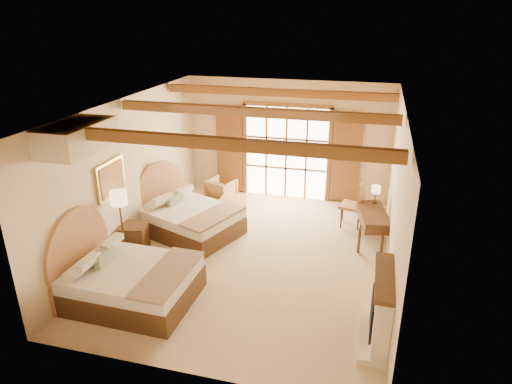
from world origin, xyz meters
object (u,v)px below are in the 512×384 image
(bed_near, at_px, (123,277))
(desk, at_px, (372,225))
(nightstand, at_px, (134,239))
(armchair, at_px, (221,190))
(bed_far, at_px, (185,216))

(bed_near, bearing_deg, desk, 40.11)
(bed_near, relative_size, nightstand, 3.40)
(armchair, bearing_deg, bed_far, 101.42)
(nightstand, bearing_deg, armchair, 60.74)
(bed_far, bearing_deg, bed_near, -69.77)
(bed_near, xyz_separation_m, nightstand, (-0.66, 1.57, -0.11))
(bed_far, xyz_separation_m, armchair, (0.19, 2.01, -0.10))
(bed_near, distance_m, desk, 5.42)
(armchair, bearing_deg, bed_near, 104.18)
(nightstand, height_order, armchair, nightstand)
(bed_near, relative_size, bed_far, 0.85)
(bed_near, bearing_deg, bed_far, 90.73)
(bed_near, xyz_separation_m, desk, (4.23, 3.39, -0.05))
(bed_near, bearing_deg, nightstand, 114.27)
(bed_near, distance_m, bed_far, 2.71)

